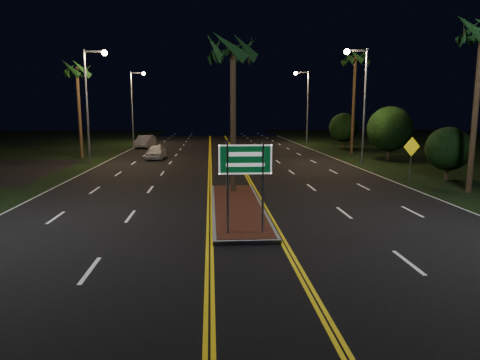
{
  "coord_description": "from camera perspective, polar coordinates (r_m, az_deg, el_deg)",
  "views": [
    {
      "loc": [
        -1.16,
        -11.41,
        4.36
      ],
      "look_at": [
        -0.14,
        3.41,
        1.9
      ],
      "focal_mm": 32.0,
      "sensor_mm": 36.0,
      "label": 1
    }
  ],
  "objects": [
    {
      "name": "ground",
      "position": [
        12.27,
        1.76,
        -11.42
      ],
      "size": [
        120.0,
        120.0,
        0.0
      ],
      "primitive_type": "plane",
      "color": "black",
      "rests_on": "ground"
    },
    {
      "name": "palm_left_far",
      "position": [
        41.23,
        -20.93,
        13.51
      ],
      "size": [
        2.4,
        2.4,
        8.8
      ],
      "color": "#382819",
      "rests_on": "ground"
    },
    {
      "name": "highway_sign",
      "position": [
        14.39,
        0.71,
        1.58
      ],
      "size": [
        1.8,
        0.08,
        3.2
      ],
      "color": "gray",
      "rests_on": "ground"
    },
    {
      "name": "streetlight_right_far",
      "position": [
        54.71,
        8.63,
        10.66
      ],
      "size": [
        1.91,
        0.44,
        9.0
      ],
      "color": "gray",
      "rests_on": "ground"
    },
    {
      "name": "streetlight_left_far",
      "position": [
        56.23,
        -13.86,
        10.46
      ],
      "size": [
        1.91,
        0.44,
        9.0
      ],
      "color": "gray",
      "rests_on": "ground"
    },
    {
      "name": "shrub_near",
      "position": [
        29.44,
        26.0,
        3.75
      ],
      "size": [
        2.7,
        2.7,
        3.3
      ],
      "color": "#382819",
      "rests_on": "ground"
    },
    {
      "name": "car_far",
      "position": [
        50.67,
        -12.55,
        5.17
      ],
      "size": [
        2.8,
        5.16,
        1.64
      ],
      "primitive_type": "imported",
      "rotation": [
        0.0,
        0.0,
        -0.15
      ],
      "color": "#BABBC5",
      "rests_on": "ground"
    },
    {
      "name": "streetlight_left_mid",
      "position": [
        36.68,
        -19.24,
        10.92
      ],
      "size": [
        1.91,
        0.44,
        9.0
      ],
      "color": "gray",
      "rests_on": "ground"
    },
    {
      "name": "shrub_far",
      "position": [
        49.76,
        13.65,
        6.81
      ],
      "size": [
        3.24,
        3.24,
        3.96
      ],
      "color": "#382819",
      "rests_on": "ground"
    },
    {
      "name": "palm_right_far",
      "position": [
        43.96,
        15.15,
        15.34
      ],
      "size": [
        2.4,
        2.4,
        10.3
      ],
      "color": "#382819",
      "rests_on": "ground"
    },
    {
      "name": "streetlight_right_mid",
      "position": [
        35.45,
        15.76,
        11.15
      ],
      "size": [
        1.91,
        0.44,
        9.0
      ],
      "color": "gray",
      "rests_on": "ground"
    },
    {
      "name": "shrub_mid",
      "position": [
        38.55,
        19.34,
        6.45
      ],
      "size": [
        3.78,
        3.78,
        4.62
      ],
      "color": "#382819",
      "rests_on": "ground"
    },
    {
      "name": "warning_sign",
      "position": [
        27.51,
        21.88,
        3.4
      ],
      "size": [
        1.12,
        0.33,
        2.74
      ],
      "rotation": [
        0.0,
        0.0,
        0.26
      ],
      "color": "gray",
      "rests_on": "ground"
    },
    {
      "name": "median_island",
      "position": [
        18.94,
        -0.34,
        -3.65
      ],
      "size": [
        2.25,
        10.25,
        0.17
      ],
      "color": "gray",
      "rests_on": "ground"
    },
    {
      "name": "palm_median",
      "position": [
        22.14,
        -0.95,
        16.97
      ],
      "size": [
        2.4,
        2.4,
        8.3
      ],
      "color": "#382819",
      "rests_on": "ground"
    },
    {
      "name": "car_near",
      "position": [
        38.74,
        -11.12,
        3.86
      ],
      "size": [
        2.17,
        4.52,
        1.47
      ],
      "primitive_type": "imported",
      "rotation": [
        0.0,
        0.0,
        -0.07
      ],
      "color": "silver",
      "rests_on": "ground"
    }
  ]
}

